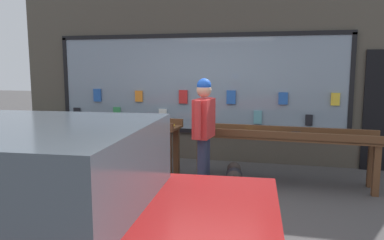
% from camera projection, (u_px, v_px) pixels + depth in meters
% --- Properties ---
extents(ground_plane, '(40.00, 40.00, 0.00)m').
position_uv_depth(ground_plane, '(168.00, 199.00, 5.15)').
color(ground_plane, '#474444').
extents(shopfront_facade, '(7.61, 0.29, 3.41)m').
position_uv_depth(shopfront_facade, '(206.00, 74.00, 7.20)').
color(shopfront_facade, '#4C473D').
rests_on(shopfront_facade, ground_plane).
extents(display_table_left, '(2.78, 0.69, 0.94)m').
position_uv_depth(display_table_left, '(103.00, 128.00, 6.45)').
color(display_table_left, brown).
rests_on(display_table_left, ground_plane).
extents(display_table_right, '(2.78, 0.70, 0.87)m').
position_uv_depth(display_table_right, '(284.00, 140.00, 5.74)').
color(display_table_right, brown).
rests_on(display_table_right, ground_plane).
extents(person_browsing, '(0.26, 0.65, 1.65)m').
position_uv_depth(person_browsing, '(204.00, 126.00, 5.40)').
color(person_browsing, '#2D334C').
rests_on(person_browsing, ground_plane).
extents(small_dog, '(0.27, 0.62, 0.44)m').
position_uv_depth(small_dog, '(234.00, 175.00, 5.25)').
color(small_dog, black).
rests_on(small_dog, ground_plane).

